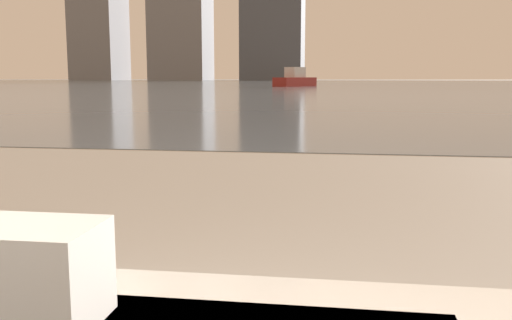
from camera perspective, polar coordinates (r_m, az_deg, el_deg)
towel_stack at (r=1.00m, az=-23.53°, el=-10.33°), size 0.29×0.16×0.16m
harbor_water at (r=61.93m, az=8.17°, el=7.47°), size 180.00×110.00×0.01m
harbor_boat_1 at (r=50.97m, az=3.92°, el=8.02°), size 3.68×4.62×1.68m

